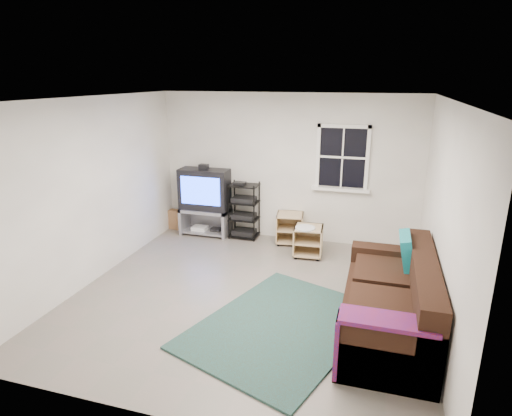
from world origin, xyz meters
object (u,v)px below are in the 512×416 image
(side_table_left, at_px, (290,227))
(side_table_right, at_px, (308,239))
(tv_unit, at_px, (205,196))
(av_rack, at_px, (244,214))
(sofa, at_px, (392,304))

(side_table_left, distance_m, side_table_right, 0.65)
(tv_unit, height_order, av_rack, tv_unit)
(side_table_right, height_order, sofa, sofa)
(av_rack, distance_m, sofa, 3.55)
(side_table_right, bearing_deg, tv_unit, 167.20)
(av_rack, relative_size, sofa, 0.47)
(tv_unit, relative_size, side_table_left, 2.48)
(av_rack, height_order, side_table_left, av_rack)
(av_rack, distance_m, side_table_right, 1.38)
(av_rack, distance_m, side_table_left, 0.87)
(av_rack, xyz_separation_m, sofa, (2.57, -2.44, -0.10))
(tv_unit, height_order, side_table_left, tv_unit)
(sofa, bearing_deg, tv_unit, 144.12)
(side_table_left, relative_size, side_table_right, 1.02)
(tv_unit, distance_m, side_table_right, 2.11)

